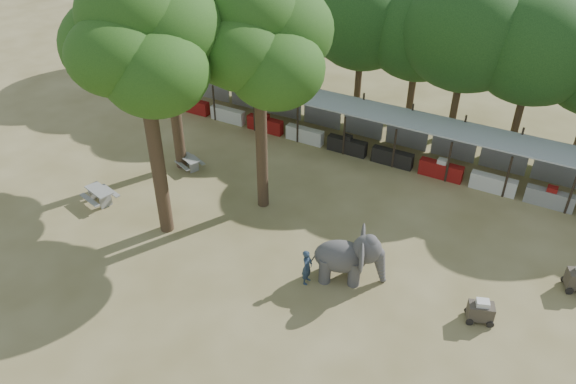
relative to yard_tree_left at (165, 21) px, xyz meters
The scene contains 11 objects.
ground 14.23m from the yard_tree_left, 38.20° to the right, with size 100.00×100.00×0.00m, color brown.
vendor_stalls 13.30m from the yard_tree_left, 36.06° to the left, with size 28.00×2.99×2.80m.
yard_tree_left is the anchor object (origin of this frame).
yard_tree_center 5.92m from the yard_tree_left, 59.04° to the right, with size 7.10×6.90×12.04m.
yard_tree_back 6.09m from the yard_tree_left, ahead, with size 7.10×6.90×11.36m.
backdrop_trees 15.17m from the yard_tree_left, 52.28° to the left, with size 46.46×5.95×8.33m.
elephant 14.64m from the yard_tree_left, 18.83° to the right, with size 3.25×2.47×2.42m.
handler 14.02m from the yard_tree_left, 25.98° to the right, with size 0.61×0.40×1.68m, color #26384C.
picnic_table_near 9.30m from the yard_tree_left, 103.92° to the right, with size 1.90×1.79×0.79m.
picnic_table_far 7.79m from the yard_tree_left, 13.96° to the right, with size 1.71×1.63×0.68m.
cart_front 19.67m from the yard_tree_left, 12.38° to the right, with size 1.25×1.03×1.05m.
Camera 1 is at (9.46, -13.95, 16.68)m, focal length 35.00 mm.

